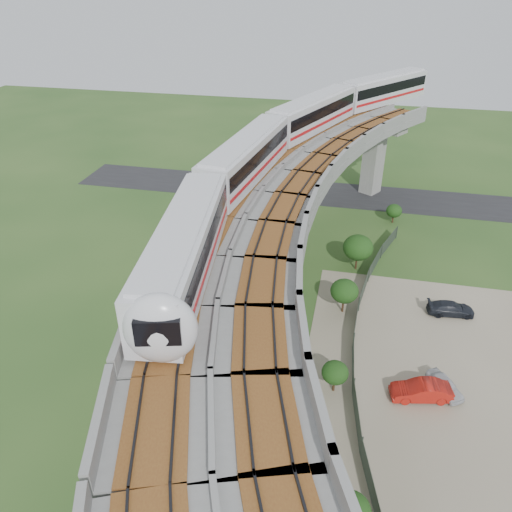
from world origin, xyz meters
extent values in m
plane|color=#284A1D|center=(0.00, 0.00, 0.00)|extent=(160.00, 160.00, 0.00)
cube|color=gray|center=(14.00, -2.00, 0.02)|extent=(18.00, 26.00, 0.04)
cube|color=#232326|center=(0.00, 30.00, 0.01)|extent=(60.00, 8.00, 0.03)
cube|color=#99968E|center=(9.12, 31.80, 4.20)|extent=(2.86, 2.93, 8.40)
cube|color=#99968E|center=(9.12, 31.80, 9.00)|extent=(7.21, 5.74, 1.20)
cube|color=#99968E|center=(0.91, 10.42, 4.20)|extent=(2.35, 2.51, 8.40)
cube|color=#99968E|center=(0.91, 10.42, 9.00)|extent=(7.31, 3.58, 1.20)
cube|color=#99968E|center=(0.91, -10.42, 4.20)|extent=(2.35, 2.51, 8.40)
cube|color=#99968E|center=(0.91, -10.42, 9.00)|extent=(7.31, 3.58, 1.20)
cube|color=gray|center=(6.19, 26.54, 10.00)|extent=(16.42, 20.91, 0.80)
cube|color=gray|center=(2.33, 28.44, 10.90)|extent=(8.66, 17.08, 1.00)
cube|color=gray|center=(10.04, 24.64, 10.90)|extent=(8.66, 17.08, 1.00)
cube|color=brown|center=(4.21, 27.51, 10.46)|extent=(10.68, 18.08, 0.12)
cube|color=black|center=(4.21, 27.51, 10.58)|extent=(9.69, 17.59, 0.12)
cube|color=brown|center=(8.16, 25.56, 10.46)|extent=(10.68, 18.08, 0.12)
cube|color=black|center=(8.16, 25.56, 10.58)|extent=(9.69, 17.59, 0.12)
cube|color=gray|center=(0.70, 9.13, 10.00)|extent=(11.77, 20.03, 0.80)
cube|color=gray|center=(-3.55, 9.78, 10.90)|extent=(3.22, 18.71, 1.00)
cube|color=gray|center=(4.95, 8.47, 10.90)|extent=(3.22, 18.71, 1.00)
cube|color=brown|center=(-1.48, 9.46, 10.46)|extent=(5.44, 19.05, 0.12)
cube|color=black|center=(-1.48, 9.46, 10.58)|extent=(4.35, 18.88, 0.12)
cube|color=brown|center=(2.87, 8.79, 10.46)|extent=(5.44, 19.05, 0.12)
cube|color=black|center=(2.87, 8.79, 10.58)|extent=(4.35, 18.88, 0.12)
cube|color=gray|center=(0.70, -9.13, 10.00)|extent=(11.77, 20.03, 0.80)
cube|color=gray|center=(-3.55, -9.78, 10.90)|extent=(3.22, 18.71, 1.00)
cube|color=gray|center=(4.95, -8.47, 10.90)|extent=(3.22, 18.71, 1.00)
cube|color=brown|center=(-1.48, -9.46, 10.46)|extent=(5.44, 19.05, 0.12)
cube|color=black|center=(-1.48, -9.46, 10.58)|extent=(4.35, 18.88, 0.12)
cube|color=brown|center=(2.87, -8.79, 10.46)|extent=(5.44, 19.05, 0.12)
cube|color=black|center=(2.87, -8.79, 10.58)|extent=(4.35, 18.88, 0.12)
cube|color=silver|center=(-1.68, -8.04, 12.24)|extent=(4.62, 15.22, 3.20)
cube|color=silver|center=(-1.68, -8.04, 13.94)|extent=(3.98, 14.41, 0.22)
cube|color=black|center=(-1.68, -8.04, 12.69)|extent=(4.60, 14.64, 1.15)
cube|color=red|center=(-1.68, -8.04, 11.49)|extent=(4.60, 14.64, 0.30)
cube|color=black|center=(-1.68, -8.04, 10.78)|extent=(3.53, 12.89, 0.28)
cube|color=silver|center=(-1.74, 7.52, 12.24)|extent=(4.49, 15.22, 3.20)
cube|color=silver|center=(-1.74, 7.52, 13.94)|extent=(3.87, 14.41, 0.22)
cube|color=black|center=(-1.74, 7.52, 12.69)|extent=(4.48, 14.63, 1.15)
cube|color=red|center=(-1.74, 7.52, 11.49)|extent=(4.48, 14.63, 0.30)
cube|color=black|center=(-1.74, 7.52, 10.78)|extent=(3.43, 12.89, 0.28)
cube|color=silver|center=(2.05, 22.60, 12.24)|extent=(7.97, 14.96, 3.20)
cube|color=silver|center=(2.05, 22.60, 13.94)|extent=(7.19, 14.06, 0.22)
cube|color=black|center=(2.05, 22.60, 12.69)|extent=(7.80, 14.42, 1.15)
cube|color=red|center=(2.05, 22.60, 11.49)|extent=(7.80, 14.42, 0.30)
cube|color=black|center=(2.05, 22.60, 10.78)|extent=(6.40, 12.57, 0.28)
cube|color=silver|center=(9.48, 36.28, 12.24)|extent=(10.94, 13.76, 3.20)
cube|color=silver|center=(9.48, 36.28, 13.94)|extent=(10.07, 12.83, 0.22)
cube|color=black|center=(9.48, 36.28, 12.69)|extent=(10.64, 13.31, 1.15)
cube|color=red|center=(9.48, 36.28, 11.49)|extent=(10.64, 13.31, 0.30)
cube|color=black|center=(9.48, 36.28, 10.78)|extent=(8.98, 11.46, 0.28)
ellipsoid|color=silver|center=(-0.32, -15.17, 12.39)|extent=(3.67, 2.58, 3.64)
cylinder|color=#2D382D|center=(12.25, 19.29, 0.75)|extent=(0.08, 0.08, 1.50)
cube|color=#2D382D|center=(11.38, 16.98, 0.75)|extent=(1.69, 4.77, 1.40)
cylinder|color=#2D382D|center=(10.62, 14.63, 0.75)|extent=(0.08, 0.08, 1.50)
cube|color=#2D382D|center=(9.98, 12.24, 0.75)|extent=(1.23, 4.91, 1.40)
cylinder|color=#2D382D|center=(9.45, 9.83, 0.75)|extent=(0.08, 0.08, 1.50)
cube|color=#2D382D|center=(9.03, 7.39, 0.75)|extent=(0.75, 4.99, 1.40)
cylinder|color=#2D382D|center=(8.74, 4.94, 0.75)|extent=(0.08, 0.08, 1.50)
cube|color=#2D382D|center=(8.56, 2.47, 0.75)|extent=(0.27, 5.04, 1.40)
cylinder|color=#2D382D|center=(8.50, 0.00, 0.75)|extent=(0.08, 0.08, 1.50)
cube|color=#2D382D|center=(8.56, -2.47, 0.75)|extent=(0.27, 5.04, 1.40)
cylinder|color=#2D382D|center=(8.74, -4.94, 0.75)|extent=(0.08, 0.08, 1.50)
cube|color=#2D382D|center=(9.03, -7.39, 0.75)|extent=(0.75, 4.99, 1.40)
cylinder|color=#2D382D|center=(9.45, -9.83, 0.75)|extent=(0.08, 0.08, 1.50)
cube|color=#2D382D|center=(9.98, -12.24, 0.75)|extent=(1.23, 4.91, 1.40)
cylinder|color=#382314|center=(11.93, 23.21, 0.48)|extent=(0.18, 0.18, 0.96)
ellipsoid|color=#1A3811|center=(11.93, 23.21, 1.50)|extent=(1.80, 1.80, 1.53)
cylinder|color=#382314|center=(8.18, 11.97, 0.77)|extent=(0.18, 0.18, 1.54)
ellipsoid|color=#1A3811|center=(8.18, 11.97, 2.41)|extent=(2.91, 2.91, 2.48)
cylinder|color=#382314|center=(7.36, 4.59, 0.73)|extent=(0.18, 0.18, 1.45)
ellipsoid|color=#1A3811|center=(7.36, 4.59, 2.17)|extent=(2.40, 2.40, 2.04)
cylinder|color=#382314|center=(7.35, -4.90, 0.58)|extent=(0.18, 0.18, 1.16)
ellipsoid|color=#1A3811|center=(7.35, -4.90, 1.72)|extent=(1.89, 1.89, 1.60)
ellipsoid|color=#1A3811|center=(8.92, -14.98, 1.82)|extent=(2.19, 2.19, 1.86)
imported|color=silver|center=(15.01, -3.31, 0.58)|extent=(2.75, 3.35, 1.08)
imported|color=#A9170F|center=(13.29, -4.35, 0.73)|extent=(4.38, 2.27, 1.37)
imported|color=black|center=(16.45, 6.19, 0.61)|extent=(4.11, 2.08, 1.14)
camera|label=1|loc=(7.43, -31.08, 26.26)|focal=35.00mm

